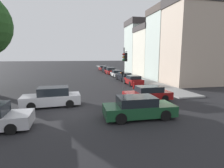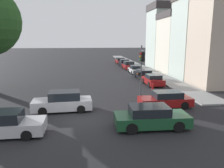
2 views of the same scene
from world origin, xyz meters
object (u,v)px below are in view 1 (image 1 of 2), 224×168
Objects in this scene: fire_hydrant at (134,85)px; parked_car_4 at (107,70)px; crossing_car_0 at (148,94)px; parked_car_5 at (103,68)px; crossing_car_2 at (52,97)px; parked_car_1 at (124,77)px; crossing_car_3 at (138,108)px; parked_car_3 at (110,71)px; parked_car_0 at (133,80)px; parked_car_2 at (116,74)px; traffic_signal at (124,62)px.

parked_car_4 is at bearing 87.28° from fire_hydrant.
crossing_car_0 is 5.86m from fire_hydrant.
crossing_car_0 is 34.94m from parked_car_5.
fire_hydrant is at bearing 176.12° from parked_car_4.
crossing_car_0 is at bearing 175.95° from parked_car_5.
parked_car_1 is (10.37, 13.75, -0.10)m from crossing_car_2.
crossing_car_0 is 1.09× the size of parked_car_4.
parked_car_4 reaches higher than parked_car_5.
crossing_car_0 is 0.92× the size of crossing_car_3.
parked_car_4 is 23.49m from fire_hydrant.
parked_car_5 is (0.06, 5.61, -0.03)m from parked_car_4.
crossing_car_0 is 4.86m from crossing_car_3.
parked_car_3 reaches higher than crossing_car_3.
parked_car_0 is at bearing 178.77° from parked_car_4.
parked_car_0 is 10.26m from parked_car_2.
crossing_car_2 is 0.99× the size of crossing_car_3.
parked_car_1 is 1.10× the size of parked_car_3.
crossing_car_0 is 9.25m from parked_car_0.
parked_car_4 is at bearing -112.38° from crossing_car_2.
parked_car_0 is at bearing -101.67° from crossing_car_0.
crossing_car_0 is 0.93× the size of parked_car_5.
crossing_car_2 is 13.66m from parked_car_0.
crossing_car_3 is at bearing 172.56° from parked_car_5.
crossing_car_2 reaches higher than parked_car_3.
crossing_car_3 reaches higher than parked_car_1.
crossing_car_3 reaches higher than parked_car_2.
crossing_car_2 is 1.00× the size of parked_car_5.
parked_car_0 is 20.20m from parked_car_4.
parked_car_0 reaches higher than parked_car_2.
parked_car_3 is at bearing 82.82° from crossing_car_3.
parked_car_4 is (4.38, 33.42, 0.02)m from crossing_car_3.
crossing_car_2 is 1.16× the size of parked_car_3.
fire_hydrant is (0.71, 5.81, -0.16)m from crossing_car_0.
crossing_car_0 is at bearing 59.85° from crossing_car_3.
crossing_car_3 reaches higher than fire_hydrant.
parked_car_5 reaches higher than parked_car_0.
fire_hydrant is (-1.12, -23.47, -0.23)m from parked_car_4.
traffic_signal is 10.86m from parked_car_1.
traffic_signal is 31.37m from parked_car_5.
crossing_car_2 reaches higher than crossing_car_0.
crossing_car_2 is 26.50m from parked_car_3.
parked_car_4 is 5.61m from parked_car_5.
parked_car_2 is at bearing -1.62° from parked_car_0.
parked_car_0 is 0.96× the size of parked_car_3.
parked_car_0 is 0.96× the size of parked_car_2.
crossing_car_3 is 39.28m from parked_car_5.
crossing_car_0 is 0.93× the size of crossing_car_2.
traffic_signal is 8.64m from crossing_car_2.
parked_car_2 is (4.45, 23.47, -0.07)m from crossing_car_3.
traffic_signal is 5.49× the size of fire_hydrant.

